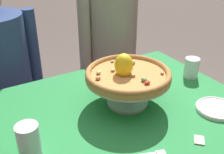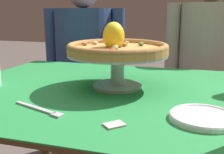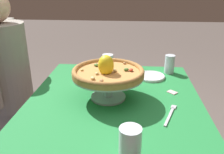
{
  "view_description": "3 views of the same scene",
  "coord_description": "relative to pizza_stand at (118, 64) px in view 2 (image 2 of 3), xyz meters",
  "views": [
    {
      "loc": [
        -0.54,
        -0.83,
        1.4
      ],
      "look_at": [
        0.01,
        0.11,
        0.82
      ],
      "focal_mm": 44.18,
      "sensor_mm": 36.0,
      "label": 1
    },
    {
      "loc": [
        0.32,
        -0.94,
        1.0
      ],
      "look_at": [
        0.02,
        0.04,
        0.75
      ],
      "focal_mm": 44.83,
      "sensor_mm": 36.0,
      "label": 2
    },
    {
      "loc": [
        -1.08,
        -0.08,
        1.3
      ],
      "look_at": [
        0.08,
        0.02,
        0.82
      ],
      "focal_mm": 38.36,
      "sensor_mm": 36.0,
      "label": 3
    }
  ],
  "objects": [
    {
      "name": "dining_table",
      "position": [
        -0.05,
        -0.03,
        -0.2
      ],
      "size": [
        1.12,
        0.9,
        0.71
      ],
      "color": "brown",
      "rests_on": "ground"
    },
    {
      "name": "pizza_stand",
      "position": [
        0.0,
        0.0,
        0.0
      ],
      "size": [
        0.37,
        0.37,
        0.13
      ],
      "color": "#B7B7C1",
      "rests_on": "dining_table"
    },
    {
      "name": "pizza",
      "position": [
        -0.0,
        0.0,
        0.06
      ],
      "size": [
        0.37,
        0.37,
        0.11
      ],
      "color": "#BC8447",
      "rests_on": "pizza_stand"
    },
    {
      "name": "side_plate",
      "position": [
        0.3,
        -0.24,
        -0.08
      ],
      "size": [
        0.18,
        0.18,
        0.02
      ],
      "color": "white",
      "rests_on": "dining_table"
    },
    {
      "name": "dinner_fork",
      "position": [
        -0.14,
        -0.3,
        -0.08
      ],
      "size": [
        0.19,
        0.08,
        0.01
      ],
      "color": "#B7B7C1",
      "rests_on": "dining_table"
    },
    {
      "name": "sugar_packet",
      "position": [
        0.09,
        -0.35,
        -0.09
      ],
      "size": [
        0.06,
        0.06,
        0.0
      ],
      "primitive_type": "cube",
      "rotation": [
        0.0,
        0.0,
        0.79
      ],
      "color": "beige",
      "rests_on": "dining_table"
    },
    {
      "name": "diner_left",
      "position": [
        -0.43,
        0.72,
        -0.21
      ],
      "size": [
        0.53,
        0.41,
        1.2
      ],
      "color": "navy",
      "rests_on": "ground"
    },
    {
      "name": "diner_right",
      "position": [
        0.34,
        0.75,
        -0.2
      ],
      "size": [
        0.49,
        0.37,
        1.24
      ],
      "color": "gray",
      "rests_on": "ground"
    }
  ]
}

